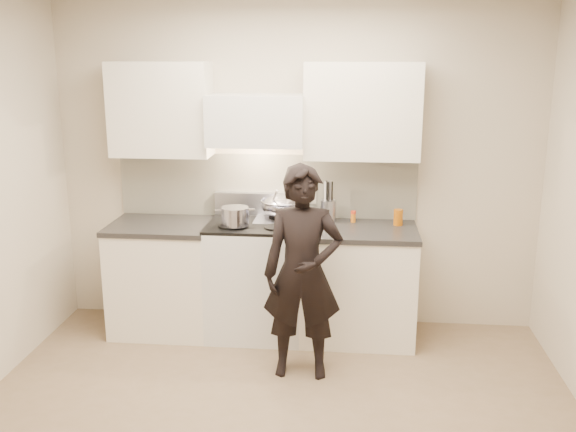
{
  "coord_description": "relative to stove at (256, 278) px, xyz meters",
  "views": [
    {
      "loc": [
        0.44,
        -3.49,
        2.28
      ],
      "look_at": [
        -0.0,
        1.05,
        1.1
      ],
      "focal_mm": 40.0,
      "sensor_mm": 36.0,
      "label": 1
    }
  ],
  "objects": [
    {
      "name": "ground_plane",
      "position": [
        0.3,
        -1.42,
        -0.47
      ],
      "size": [
        4.0,
        4.0,
        0.0
      ],
      "primitive_type": "plane",
      "color": "#806952"
    },
    {
      "name": "room_shell",
      "position": [
        0.24,
        -1.05,
        1.12
      ],
      "size": [
        4.04,
        3.54,
        2.7
      ],
      "color": "#C2B4A0",
      "rests_on": "ground"
    },
    {
      "name": "stove",
      "position": [
        0.0,
        0.0,
        0.0
      ],
      "size": [
        0.76,
        0.65,
        0.96
      ],
      "color": "silver",
      "rests_on": "ground"
    },
    {
      "name": "counter_right",
      "position": [
        0.83,
        0.0,
        -0.01
      ],
      "size": [
        0.92,
        0.67,
        0.92
      ],
      "color": "white",
      "rests_on": "ground"
    },
    {
      "name": "counter_left",
      "position": [
        -0.78,
        0.0,
        -0.01
      ],
      "size": [
        0.82,
        0.67,
        0.92
      ],
      "color": "white",
      "rests_on": "ground"
    },
    {
      "name": "wok",
      "position": [
        0.2,
        0.14,
        0.58
      ],
      "size": [
        0.35,
        0.44,
        0.29
      ],
      "color": "#A8A8BF",
      "rests_on": "stove"
    },
    {
      "name": "stock_pot",
      "position": [
        -0.14,
        -0.14,
        0.56
      ],
      "size": [
        0.31,
        0.24,
        0.14
      ],
      "color": "#A8A8BF",
      "rests_on": "stove"
    },
    {
      "name": "utensil_crock",
      "position": [
        0.57,
        0.19,
        0.55
      ],
      "size": [
        0.13,
        0.13,
        0.33
      ],
      "color": "#AAADBC",
      "rests_on": "counter_right"
    },
    {
      "name": "spice_jar",
      "position": [
        0.78,
        0.18,
        0.49
      ],
      "size": [
        0.04,
        0.04,
        0.09
      ],
      "color": "#C76816",
      "rests_on": "counter_right"
    },
    {
      "name": "oil_glass",
      "position": [
        1.14,
        0.12,
        0.51
      ],
      "size": [
        0.07,
        0.07,
        0.13
      ],
      "color": "#A15008",
      "rests_on": "counter_right"
    },
    {
      "name": "person",
      "position": [
        0.43,
        -0.67,
        0.29
      ],
      "size": [
        0.57,
        0.38,
        1.54
      ],
      "primitive_type": "imported",
      "rotation": [
        0.0,
        0.0,
        0.02
      ],
      "color": "black",
      "rests_on": "ground"
    }
  ]
}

